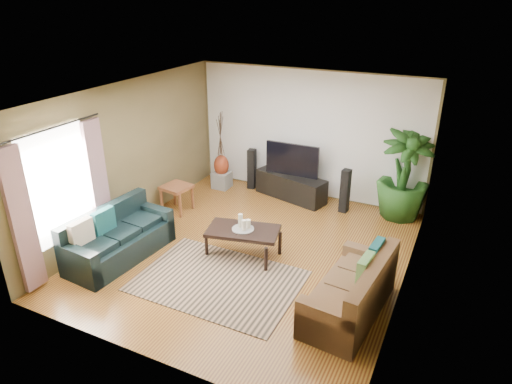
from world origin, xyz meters
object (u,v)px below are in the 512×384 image
Objects in this scene: sofa_right at (350,287)px; speaker_right at (345,191)px; potted_plant at (404,175)px; television at (292,160)px; side_table at (177,198)px; tv_stand at (291,186)px; sofa_left at (119,235)px; pedestal at (222,180)px; coffee_table at (243,242)px; speaker_left at (252,169)px; vase at (221,165)px.

speaker_right is at bearing -157.17° from sofa_right.
potted_plant is at bearing -176.04° from sofa_right.
side_table is (-1.83, -1.61, -0.59)m from television.
tv_stand is at bearing -140.28° from sofa_right.
sofa_left is at bearing -100.71° from tv_stand.
pedestal is (-3.77, 3.05, -0.24)m from sofa_right.
pedestal is (-1.76, 2.35, -0.06)m from coffee_table.
television is 2.51m from side_table.
speaker_right reaches higher than coffee_table.
coffee_table is at bearing -53.14° from pedestal.
speaker_right is at bearing 0.28° from pedestal.
pedestal is at bearing -123.13° from sofa_right.
speaker_right is (2.21, -0.27, -0.00)m from speaker_left.
coffee_table is at bearing -57.36° from sofa_left.
potted_plant is (1.05, 0.27, 0.44)m from speaker_right.
speaker_right reaches higher than vase.
vase is 0.85× the size of side_table.
sofa_right is at bearing -81.62° from sofa_left.
side_table is at bearing -122.31° from speaker_left.
pedestal is (-2.83, -0.01, -0.27)m from speaker_right.
speaker_right is 1.16m from potted_plant.
potted_plant is 3.21× the size of side_table.
vase is at bearing -173.46° from speaker_right.
vase is at bearing -173.72° from television.
tv_stand is 1.74× the size of speaker_left.
pedestal is (0.05, 3.31, -0.24)m from sofa_left.
sofa_right reaches higher than side_table.
side_table is at bearing -157.33° from potted_plant.
tv_stand reaches higher than coffee_table.
television reaches higher than sofa_right.
speaker_right is at bearing 52.77° from coffee_table.
speaker_left is at bearing 100.70° from coffee_table.
potted_plant is at bearing 4.14° from pedestal.
television reaches higher than tv_stand.
coffee_table is 1.31× the size of speaker_right.
speaker_right is 1.63× the size of side_table.
vase is at bearing 81.41° from side_table.
potted_plant is at bearing 18.06° from tv_stand.
television is at bearing 178.59° from speaker_right.
vase is (-1.62, -0.16, 0.27)m from tv_stand.
television is at bearing -21.04° from sofa_left.
pedestal is at bearing 81.41° from side_table.
potted_plant is (2.12, 2.63, 0.64)m from coffee_table.
pedestal is (-0.62, -0.28, -0.27)m from speaker_left.
potted_plant is at bearing 4.14° from vase.
tv_stand is at bearing 40.91° from side_table.
television is at bearing 6.28° from vase.
potted_plant is 3.91m from vase.
potted_plant is at bearing 20.57° from speaker_right.
coffee_table is at bearing -24.87° from side_table.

